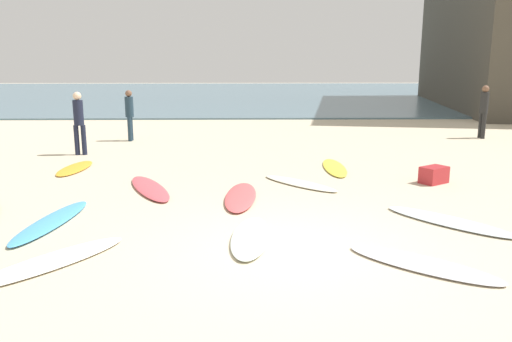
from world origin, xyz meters
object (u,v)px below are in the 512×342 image
(surfboard_7, at_px, (52,261))
(beachgoer_mid, at_px, (79,120))
(beach_cooler, at_px, (434,175))
(surfboard_5, at_px, (300,183))
(surfboard_9, at_px, (150,188))
(beachgoer_far, at_px, (130,113))
(surfboard_3, at_px, (75,168))
(surfboard_8, at_px, (250,237))
(beachgoer_near, at_px, (484,109))
(surfboard_2, at_px, (335,167))
(surfboard_4, at_px, (52,221))
(surfboard_1, at_px, (241,196))
(surfboard_6, at_px, (449,221))
(surfboard_0, at_px, (422,264))

(surfboard_7, height_order, beachgoer_mid, beachgoer_mid)
(surfboard_7, relative_size, beach_cooler, 3.81)
(surfboard_5, relative_size, surfboard_9, 0.86)
(surfboard_7, relative_size, beachgoer_far, 1.33)
(surfboard_3, bearing_deg, surfboard_8, 132.47)
(beachgoer_near, distance_m, beachgoer_far, 12.32)
(surfboard_2, relative_size, surfboard_4, 0.92)
(beachgoer_mid, height_order, beach_cooler, beachgoer_mid)
(beachgoer_near, height_order, beach_cooler, beachgoer_near)
(surfboard_5, xyz_separation_m, beachgoer_mid, (-5.98, 3.79, 0.99))
(surfboard_4, bearing_deg, surfboard_1, 32.99)
(surfboard_3, height_order, surfboard_8, surfboard_8)
(beachgoer_mid, bearing_deg, surfboard_5, -38.62)
(surfboard_6, height_order, beachgoer_near, beachgoer_near)
(surfboard_9, height_order, beachgoer_near, beachgoer_near)
(surfboard_5, bearing_deg, beachgoer_mid, -73.70)
(surfboard_5, bearing_deg, surfboard_1, -0.27)
(surfboard_2, distance_m, beachgoer_far, 7.88)
(surfboard_1, xyz_separation_m, beachgoer_far, (-3.83, 7.58, 0.92))
(surfboard_3, height_order, surfboard_9, surfboard_9)
(surfboard_3, xyz_separation_m, beachgoer_far, (0.37, 4.72, 0.93))
(surfboard_7, bearing_deg, beachgoer_mid, 142.81)
(beachgoer_mid, bearing_deg, beach_cooler, -28.78)
(beachgoer_mid, distance_m, beach_cooler, 9.76)
(beachgoer_near, relative_size, beach_cooler, 3.10)
(surfboard_2, height_order, surfboard_4, surfboard_4)
(beachgoer_mid, bearing_deg, surfboard_6, -44.97)
(surfboard_3, bearing_deg, surfboard_7, 108.08)
(surfboard_3, bearing_deg, beachgoer_far, -91.85)
(surfboard_7, bearing_deg, beach_cooler, 70.92)
(surfboard_4, bearing_deg, surfboard_2, 45.26)
(surfboard_9, bearing_deg, beachgoer_far, -98.00)
(surfboard_0, height_order, beachgoer_near, beachgoer_near)
(surfboard_5, xyz_separation_m, beach_cooler, (3.00, 0.07, 0.16))
(surfboard_5, height_order, beachgoer_mid, beachgoer_mid)
(surfboard_6, bearing_deg, surfboard_0, 18.47)
(surfboard_1, height_order, beachgoer_far, beachgoer_far)
(surfboard_3, bearing_deg, surfboard_0, 139.05)
(surfboard_0, bearing_deg, surfboard_3, 86.25)
(surfboard_2, height_order, beach_cooler, beach_cooler)
(surfboard_0, height_order, beachgoer_far, beachgoer_far)
(surfboard_4, height_order, beachgoer_mid, beachgoer_mid)
(surfboard_3, bearing_deg, beach_cooler, 171.52)
(surfboard_2, height_order, surfboard_9, surfboard_9)
(surfboard_5, bearing_deg, beachgoer_near, -178.15)
(surfboard_2, xyz_separation_m, surfboard_9, (-4.29, -2.06, 0.01))
(surfboard_6, distance_m, surfboard_9, 5.92)
(surfboard_2, xyz_separation_m, beach_cooler, (1.94, -1.59, 0.16))
(surfboard_6, relative_size, beachgoer_mid, 1.27)
(surfboard_1, distance_m, beachgoer_near, 11.63)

